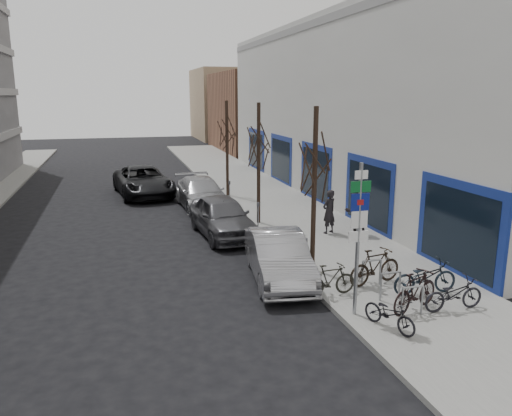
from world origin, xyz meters
TOP-DOWN VIEW (x-y plane):
  - ground at (0.00, 0.00)m, footprint 120.00×120.00m
  - sidewalk_east at (4.50, 10.00)m, footprint 5.00×70.00m
  - commercial_building at (17.00, 16.00)m, footprint 20.00×32.00m
  - brick_building_far at (13.00, 40.00)m, footprint 12.00×14.00m
  - tan_building_far at (13.50, 55.00)m, footprint 13.00×12.00m
  - highway_sign_pole at (2.40, -0.01)m, footprint 0.55×0.10m
  - bike_rack at (3.80, 0.60)m, footprint 0.66×2.26m
  - tree_near at (2.60, 3.50)m, footprint 1.80×1.80m
  - tree_mid at (2.60, 10.00)m, footprint 1.80×1.80m
  - tree_far at (2.60, 16.50)m, footprint 1.80×1.80m
  - meter_front at (2.15, 3.00)m, footprint 0.10×0.08m
  - meter_mid at (2.15, 8.50)m, footprint 0.10×0.08m
  - meter_back at (2.15, 14.00)m, footprint 0.10×0.08m
  - bike_near_left at (2.83, -1.03)m, footprint 1.00×1.61m
  - bike_near_right at (4.04, -0.26)m, footprint 1.96×1.25m
  - bike_mid_curb at (4.98, 0.70)m, footprint 2.00×0.71m
  - bike_mid_inner at (2.27, 1.31)m, footprint 1.64×0.59m
  - bike_far_curb at (5.07, -0.50)m, footprint 1.76×0.54m
  - bike_far_inner at (3.95, 1.77)m, footprint 1.99×0.94m
  - parked_car_front at (1.34, 3.28)m, footprint 2.25×4.89m
  - parked_car_mid at (0.67, 8.80)m, footprint 2.39×5.09m
  - parked_car_back at (0.70, 14.26)m, footprint 2.48×5.50m
  - lane_car at (-2.05, 18.49)m, footprint 3.59×6.47m
  - pedestrian_near at (4.94, 7.50)m, footprint 0.79×0.67m
  - pedestrian_far at (5.95, 7.06)m, footprint 0.74×0.52m

SIDE VIEW (x-z plane):
  - ground at x=0.00m, z-range 0.00..0.00m
  - sidewalk_east at x=4.50m, z-range 0.00..0.15m
  - bike_near_left at x=2.83m, z-range 0.15..1.10m
  - bike_mid_inner at x=2.27m, z-range 0.15..1.13m
  - bike_rack at x=3.80m, z-range 0.24..1.07m
  - bike_far_curb at x=5.07m, z-range 0.15..1.22m
  - bike_near_right at x=4.04m, z-range 0.15..1.30m
  - bike_far_inner at x=3.95m, z-range 0.15..1.31m
  - bike_mid_curb at x=4.98m, z-range 0.15..1.35m
  - parked_car_front at x=1.34m, z-range 0.00..1.55m
  - parked_car_back at x=0.70m, z-range 0.00..1.57m
  - parked_car_mid at x=0.67m, z-range 0.00..1.68m
  - lane_car at x=-2.05m, z-range 0.00..1.71m
  - meter_front at x=2.15m, z-range 0.28..1.55m
  - meter_mid at x=2.15m, z-range 0.28..1.55m
  - meter_back at x=2.15m, z-range 0.28..1.55m
  - pedestrian_near at x=4.94m, z-range 0.15..1.99m
  - pedestrian_far at x=5.95m, z-range 0.15..2.12m
  - highway_sign_pole at x=2.40m, z-range 0.36..4.56m
  - brick_building_far at x=13.00m, z-range 0.00..8.00m
  - tree_near at x=2.60m, z-range 1.35..6.85m
  - tree_mid at x=2.60m, z-range 1.35..6.85m
  - tree_far at x=2.60m, z-range 1.35..6.85m
  - tan_building_far at x=13.50m, z-range 0.00..9.00m
  - commercial_building at x=17.00m, z-range 0.00..10.00m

